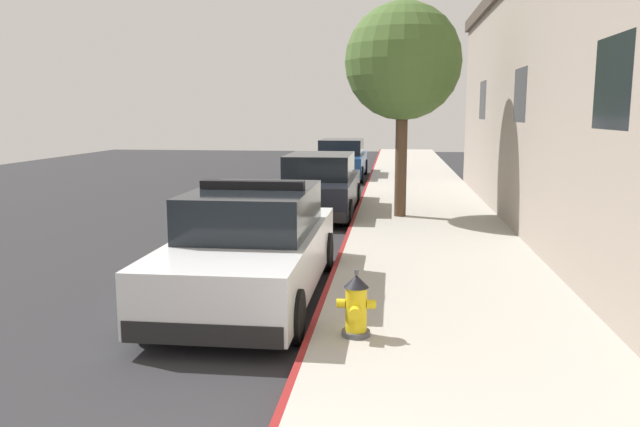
{
  "coord_description": "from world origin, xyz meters",
  "views": [
    {
      "loc": [
        0.87,
        -2.52,
        2.64
      ],
      "look_at": [
        -0.31,
        7.46,
        1.0
      ],
      "focal_mm": 35.01,
      "sensor_mm": 36.0,
      "label": 1
    }
  ],
  "objects_px": {
    "police_cruiser": "(253,246)",
    "fire_hydrant": "(356,306)",
    "parked_car_silver_ahead": "(320,186)",
    "street_tree": "(403,62)",
    "parked_car_dark_far": "(341,160)"
  },
  "relations": [
    {
      "from": "police_cruiser",
      "to": "fire_hydrant",
      "type": "relative_size",
      "value": 6.37
    },
    {
      "from": "police_cruiser",
      "to": "fire_hydrant",
      "type": "height_order",
      "value": "police_cruiser"
    },
    {
      "from": "parked_car_silver_ahead",
      "to": "fire_hydrant",
      "type": "xyz_separation_m",
      "value": [
        1.53,
        -9.35,
        -0.23
      ]
    },
    {
      "from": "fire_hydrant",
      "to": "police_cruiser",
      "type": "bearing_deg",
      "value": 130.97
    },
    {
      "from": "police_cruiser",
      "to": "street_tree",
      "type": "height_order",
      "value": "street_tree"
    },
    {
      "from": "parked_car_dark_far",
      "to": "street_tree",
      "type": "bearing_deg",
      "value": -77.28
    },
    {
      "from": "police_cruiser",
      "to": "street_tree",
      "type": "xyz_separation_m",
      "value": [
        2.15,
        6.48,
        3.04
      ]
    },
    {
      "from": "parked_car_dark_far",
      "to": "parked_car_silver_ahead",
      "type": "bearing_deg",
      "value": -88.85
    },
    {
      "from": "police_cruiser",
      "to": "street_tree",
      "type": "distance_m",
      "value": 7.47
    },
    {
      "from": "parked_car_silver_ahead",
      "to": "parked_car_dark_far",
      "type": "bearing_deg",
      "value": 91.15
    },
    {
      "from": "police_cruiser",
      "to": "street_tree",
      "type": "bearing_deg",
      "value": 71.65
    },
    {
      "from": "parked_car_silver_ahead",
      "to": "parked_car_dark_far",
      "type": "xyz_separation_m",
      "value": [
        -0.18,
        8.98,
        0.0
      ]
    },
    {
      "from": "parked_car_silver_ahead",
      "to": "fire_hydrant",
      "type": "height_order",
      "value": "parked_car_silver_ahead"
    },
    {
      "from": "parked_car_dark_far",
      "to": "street_tree",
      "type": "xyz_separation_m",
      "value": [
        2.26,
        -10.03,
        3.04
      ]
    },
    {
      "from": "street_tree",
      "to": "parked_car_silver_ahead",
      "type": "bearing_deg",
      "value": 153.4
    }
  ]
}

